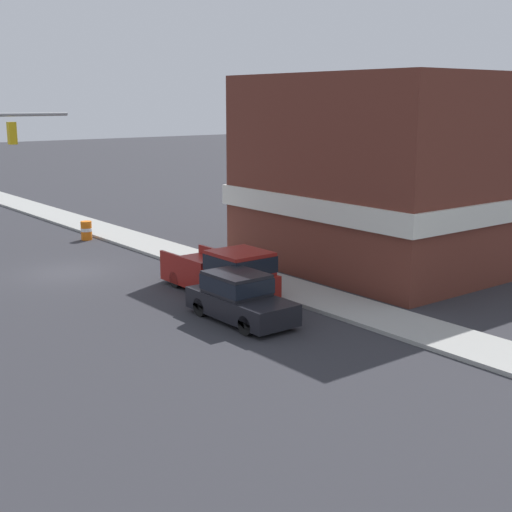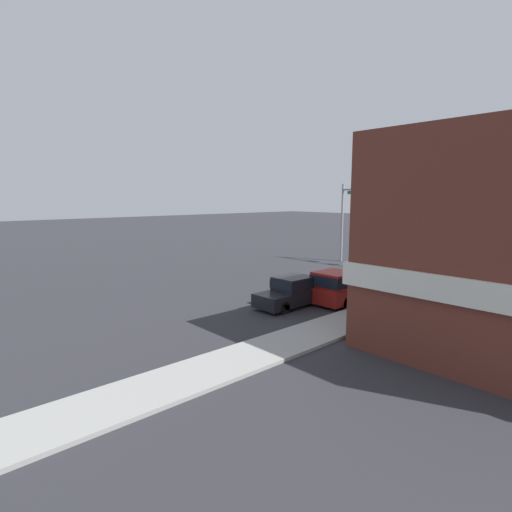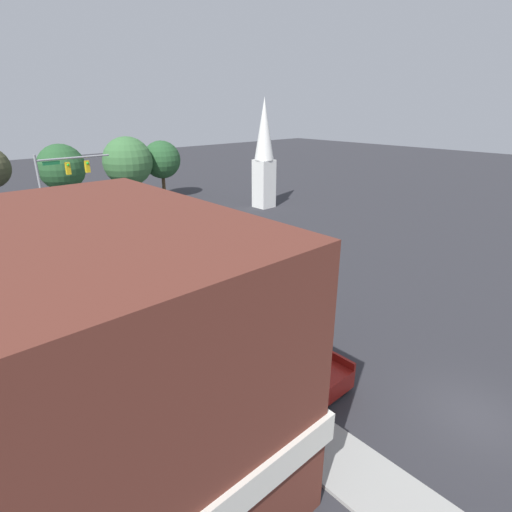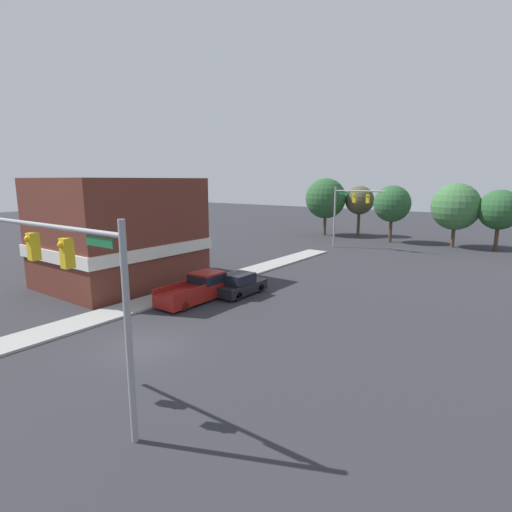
{
  "view_description": "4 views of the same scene",
  "coord_description": "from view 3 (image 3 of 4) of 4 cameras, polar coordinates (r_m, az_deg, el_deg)",
  "views": [
    {
      "loc": [
        12.25,
        29.08,
        7.44
      ],
      "look_at": [
        -0.31,
        13.03,
        2.96
      ],
      "focal_mm": 50.0,
      "sensor_mm": 36.0,
      "label": 1
    },
    {
      "loc": [
        -16.58,
        26.25,
        6.06
      ],
      "look_at": [
        -1.1,
        12.25,
        2.96
      ],
      "focal_mm": 28.0,
      "sensor_mm": 36.0,
      "label": 2
    },
    {
      "loc": [
        -14.69,
        -3.41,
        11.41
      ],
      "look_at": [
        1.42,
        14.38,
        2.32
      ],
      "focal_mm": 28.0,
      "sensor_mm": 36.0,
      "label": 3
    },
    {
      "loc": [
        15.95,
        -12.06,
        8.37
      ],
      "look_at": [
        -0.57,
        10.48,
        3.03
      ],
      "focal_mm": 28.0,
      "sensor_mm": 36.0,
      "label": 4
    }
  ],
  "objects": [
    {
      "name": "church_steeple",
      "position": [
        47.04,
        1.17,
        14.67
      ],
      "size": [
        2.22,
        2.22,
        12.3
      ],
      "color": "white",
      "rests_on": "ground"
    },
    {
      "name": "far_signal_assembly",
      "position": [
        39.42,
        -25.97,
        9.95
      ],
      "size": [
        6.36,
        0.49,
        7.57
      ],
      "color": "gray",
      "rests_on": "ground"
    },
    {
      "name": "backdrop_tree_center",
      "position": [
        48.1,
        -26.02,
        11.29
      ],
      "size": [
        4.89,
        4.89,
        7.66
      ],
      "color": "#4C3823",
      "rests_on": "ground"
    },
    {
      "name": "sidewalk_curb",
      "position": [
        14.86,
        20.0,
        -30.63
      ],
      "size": [
        2.4,
        60.0,
        0.14
      ],
      "color": "#9E9E99",
      "rests_on": "ground"
    },
    {
      "name": "pickup_truck_parked",
      "position": [
        18.83,
        3.91,
        -13.1
      ],
      "size": [
        2.02,
        5.39,
        1.9
      ],
      "color": "black",
      "rests_on": "ground"
    },
    {
      "name": "backdrop_tree_right_mid",
      "position": [
        51.33,
        -17.86,
        12.72
      ],
      "size": [
        5.82,
        5.82,
        8.01
      ],
      "color": "#4C3823",
      "rests_on": "ground"
    },
    {
      "name": "backdrop_tree_right_far",
      "position": [
        53.68,
        -13.32,
        13.23
      ],
      "size": [
        4.73,
        4.73,
        7.27
      ],
      "color": "#4C3823",
      "rests_on": "ground"
    },
    {
      "name": "car_lead",
      "position": [
        21.51,
        1.13,
        -8.65
      ],
      "size": [
        1.78,
        4.27,
        1.66
      ],
      "color": "black",
      "rests_on": "ground"
    },
    {
      "name": "ground_plane",
      "position": [
        18.91,
        28.84,
        -19.41
      ],
      "size": [
        200.0,
        200.0,
        0.0
      ],
      "primitive_type": "plane",
      "color": "#2D2D33"
    },
    {
      "name": "corner_brick_building",
      "position": [
        13.27,
        -23.78,
        -14.5
      ],
      "size": [
        9.37,
        11.56,
        8.52
      ],
      "color": "brown",
      "rests_on": "ground"
    }
  ]
}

